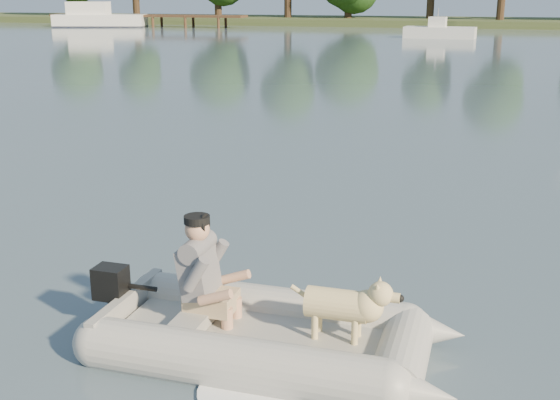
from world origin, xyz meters
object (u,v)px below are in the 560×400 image
(dock, at_px, (147,21))
(motorboat, at_px, (440,24))
(dinghy, at_px, (268,296))
(cabin_cruiser, at_px, (100,14))
(dog, at_px, (337,310))
(man, at_px, (201,267))

(dock, distance_m, motorboat, 27.13)
(dinghy, relative_size, cabin_cruiser, 0.50)
(motorboat, bearing_deg, cabin_cruiser, 170.21)
(dinghy, height_order, dog, dinghy)
(dinghy, height_order, motorboat, motorboat)
(man, bearing_deg, cabin_cruiser, 121.63)
(dock, height_order, man, man)
(man, height_order, dog, man)
(cabin_cruiser, bearing_deg, dog, -73.00)
(dinghy, xyz_separation_m, motorboat, (-1.13, 43.48, 0.39))
(dog, distance_m, cabin_cruiser, 59.73)
(man, bearing_deg, motorboat, 91.97)
(dock, relative_size, cabin_cruiser, 2.21)
(motorboat, bearing_deg, dinghy, -83.82)
(dock, xyz_separation_m, dog, (27.32, -52.41, -0.05))
(dinghy, relative_size, motorboat, 0.84)
(motorboat, bearing_deg, dock, 165.42)
(dinghy, bearing_deg, motorboat, 92.79)
(dinghy, distance_m, motorboat, 43.50)
(dinghy, xyz_separation_m, man, (-0.63, 0.06, 0.17))
(man, height_order, motorboat, motorboat)
(dinghy, distance_m, man, 0.65)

